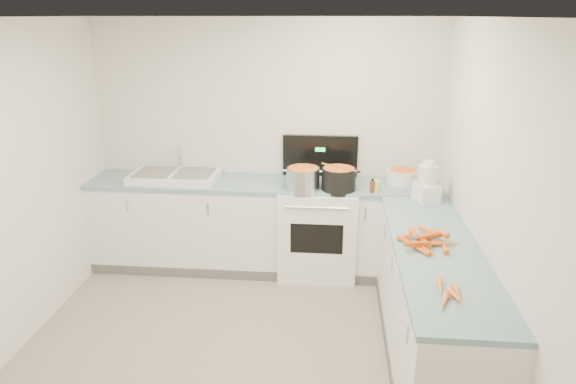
# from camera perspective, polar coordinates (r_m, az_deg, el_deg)

# --- Properties ---
(floor) EXTENTS (3.50, 4.00, 0.00)m
(floor) POSITION_cam_1_polar(r_m,az_deg,el_deg) (4.06, -5.98, -19.32)
(floor) COLOR gray
(floor) RESTS_ON ground
(ceiling) EXTENTS (3.50, 4.00, 0.00)m
(ceiling) POSITION_cam_1_polar(r_m,az_deg,el_deg) (3.18, -7.60, 18.69)
(ceiling) COLOR silver
(ceiling) RESTS_ON ground
(wall_back) EXTENTS (3.50, 0.00, 2.50)m
(wall_back) POSITION_cam_1_polar(r_m,az_deg,el_deg) (5.31, -2.35, 5.32)
(wall_back) COLOR silver
(wall_back) RESTS_ON ground
(wall_right) EXTENTS (0.00, 4.00, 2.50)m
(wall_right) POSITION_cam_1_polar(r_m,az_deg,el_deg) (3.52, 22.49, -3.47)
(wall_right) COLOR silver
(wall_right) RESTS_ON ground
(counter_back) EXTENTS (3.50, 0.62, 0.94)m
(counter_back) POSITION_cam_1_polar(r_m,az_deg,el_deg) (5.27, -2.66, -3.73)
(counter_back) COLOR white
(counter_back) RESTS_ON ground
(counter_right) EXTENTS (0.62, 2.20, 0.94)m
(counter_right) POSITION_cam_1_polar(r_m,az_deg,el_deg) (4.05, 15.72, -12.02)
(counter_right) COLOR white
(counter_right) RESTS_ON ground
(stove) EXTENTS (0.76, 0.65, 1.36)m
(stove) POSITION_cam_1_polar(r_m,az_deg,el_deg) (5.21, 3.33, -3.97)
(stove) COLOR white
(stove) RESTS_ON ground
(sink) EXTENTS (0.86, 0.52, 0.31)m
(sink) POSITION_cam_1_polar(r_m,az_deg,el_deg) (5.29, -12.45, 1.77)
(sink) COLOR white
(sink) RESTS_ON counter_back
(steel_pot) EXTENTS (0.41, 0.41, 0.23)m
(steel_pot) POSITION_cam_1_polar(r_m,az_deg,el_deg) (4.86, 1.68, 1.38)
(steel_pot) COLOR silver
(steel_pot) RESTS_ON stove
(black_pot) EXTENTS (0.42, 0.42, 0.23)m
(black_pot) POSITION_cam_1_polar(r_m,az_deg,el_deg) (4.87, 5.64, 1.34)
(black_pot) COLOR black
(black_pot) RESTS_ON stove
(wooden_spoon) EXTENTS (0.33, 0.25, 0.02)m
(wooden_spoon) POSITION_cam_1_polar(r_m,az_deg,el_deg) (4.84, 5.68, 2.75)
(wooden_spoon) COLOR #AD7A47
(wooden_spoon) RESTS_ON black_pot
(mixing_bowl) EXTENTS (0.37, 0.37, 0.14)m
(mixing_bowl) POSITION_cam_1_polar(r_m,az_deg,el_deg) (5.16, 12.53, 1.68)
(mixing_bowl) COLOR white
(mixing_bowl) RESTS_ON counter_back
(extract_bottle) EXTENTS (0.05, 0.05, 0.11)m
(extract_bottle) POSITION_cam_1_polar(r_m,az_deg,el_deg) (4.84, 9.34, 0.58)
(extract_bottle) COLOR #593319
(extract_bottle) RESTS_ON counter_back
(spice_jar) EXTENTS (0.06, 0.06, 0.10)m
(spice_jar) POSITION_cam_1_polar(r_m,az_deg,el_deg) (4.86, 9.84, 0.56)
(spice_jar) COLOR #E5B266
(spice_jar) RESTS_ON counter_back
(food_processor) EXTENTS (0.24, 0.26, 0.37)m
(food_processor) POSITION_cam_1_polar(r_m,az_deg,el_deg) (4.69, 15.19, 0.86)
(food_processor) COLOR white
(food_processor) RESTS_ON counter_right
(carrot_pile) EXTENTS (0.44, 0.47, 0.09)m
(carrot_pile) POSITION_cam_1_polar(r_m,az_deg,el_deg) (3.86, 15.07, -5.06)
(carrot_pile) COLOR orange
(carrot_pile) RESTS_ON counter_right
(peeled_carrots) EXTENTS (0.17, 0.36, 0.04)m
(peeled_carrots) POSITION_cam_1_polar(r_m,az_deg,el_deg) (3.22, 17.43, -10.73)
(peeled_carrots) COLOR orange
(peeled_carrots) RESTS_ON counter_right
(peelings) EXTENTS (0.20, 0.23, 0.01)m
(peelings) POSITION_cam_1_polar(r_m,az_deg,el_deg) (5.34, -14.70, 2.19)
(peelings) COLOR tan
(peelings) RESTS_ON sink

